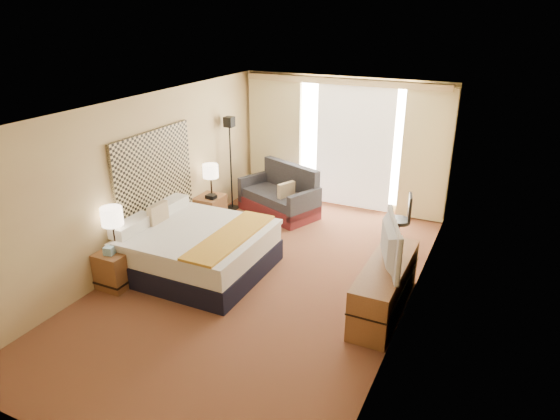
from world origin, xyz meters
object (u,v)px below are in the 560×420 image
at_px(bed, 197,249).
at_px(loveseat, 281,198).
at_px(lamp_right, 211,172).
at_px(television, 384,243).
at_px(nightstand_left, 117,268).
at_px(floor_lamp, 230,145).
at_px(nightstand_right, 210,210).
at_px(lamp_left, 112,217).
at_px(desk_chair, 401,223).
at_px(media_dresser, 385,287).

relative_size(bed, loveseat, 1.17).
relative_size(lamp_right, television, 0.55).
distance_m(nightstand_left, loveseat, 3.67).
height_order(floor_lamp, television, floor_lamp).
bearing_deg(nightstand_left, loveseat, 74.69).
bearing_deg(nightstand_left, floor_lamp, 90.51).
xyz_separation_m(bed, loveseat, (0.16, 2.65, -0.04)).
relative_size(nightstand_right, television, 0.50).
xyz_separation_m(nightstand_left, television, (3.65, 1.00, 0.74)).
bearing_deg(nightstand_left, television, 15.28).
height_order(lamp_left, television, television).
relative_size(nightstand_left, desk_chair, 0.60).
bearing_deg(bed, lamp_right, 115.46).
bearing_deg(floor_lamp, lamp_right, -86.60).
bearing_deg(media_dresser, nightstand_left, -164.16).
distance_m(nightstand_left, nightstand_right, 2.50).
height_order(media_dresser, television, television).
bearing_deg(lamp_left, bed, 44.28).
distance_m(lamp_right, television, 3.95).
height_order(media_dresser, loveseat, loveseat).
bearing_deg(floor_lamp, lamp_left, -89.96).
xyz_separation_m(bed, television, (2.84, 0.11, 0.66)).
height_order(floor_lamp, desk_chair, floor_lamp).
height_order(media_dresser, lamp_left, lamp_left).
relative_size(nightstand_right, desk_chair, 0.60).
distance_m(loveseat, desk_chair, 2.50).
bearing_deg(loveseat, desk_chair, 13.35).
xyz_separation_m(nightstand_right, desk_chair, (3.44, 0.66, 0.13)).
height_order(bed, television, television).
bearing_deg(floor_lamp, television, -32.59).
bearing_deg(nightstand_left, lamp_right, 89.61).
xyz_separation_m(lamp_right, television, (3.63, -1.55, -0.00)).
bearing_deg(media_dresser, nightstand_right, 158.60).
distance_m(nightstand_right, lamp_left, 2.55).
distance_m(media_dresser, desk_chair, 2.13).
xyz_separation_m(nightstand_right, television, (3.65, -1.50, 0.74)).
xyz_separation_m(nightstand_left, bed, (0.81, 0.89, 0.09)).
bearing_deg(desk_chair, nightstand_left, -150.88).
distance_m(loveseat, lamp_right, 1.54).
xyz_separation_m(nightstand_left, desk_chair, (3.44, 3.16, 0.13)).
relative_size(nightstand_right, bed, 0.27).
bearing_deg(media_dresser, television, -133.33).
bearing_deg(media_dresser, bed, -176.82).
bearing_deg(floor_lamp, nightstand_right, -87.98).
height_order(lamp_left, lamp_right, lamp_left).
bearing_deg(desk_chair, lamp_left, -151.77).
xyz_separation_m(nightstand_left, lamp_left, (-0.03, 0.07, 0.78)).
relative_size(loveseat, floor_lamp, 0.93).
distance_m(loveseat, television, 3.76).
xyz_separation_m(nightstand_left, loveseat, (0.97, 3.54, 0.04)).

